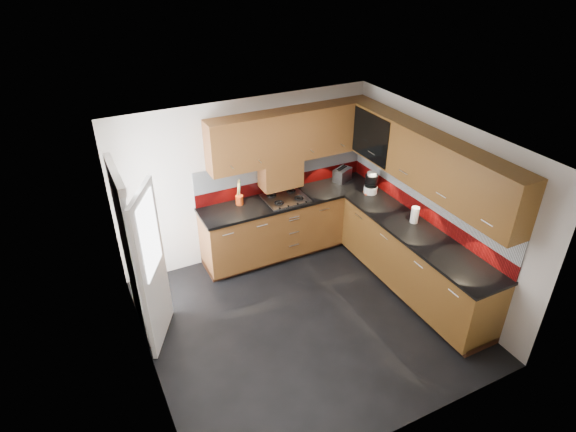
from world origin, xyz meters
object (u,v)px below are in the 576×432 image
gas_hob (285,198)px  food_processor (371,184)px  toaster (342,175)px  utensil_pot (239,199)px

gas_hob → food_processor: bearing=-17.7°
gas_hob → toaster: toaster is taller
utensil_pot → food_processor: 1.95m
toaster → utensil_pot: bearing=179.8°
utensil_pot → food_processor: size_ratio=1.17×
toaster → food_processor: food_processor is taller
gas_hob → utensil_pot: (-0.65, 0.16, 0.08)m
utensil_pot → toaster: (1.71, -0.01, 0.01)m
gas_hob → toaster: (1.06, 0.15, 0.09)m
utensil_pot → toaster: size_ratio=1.16×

